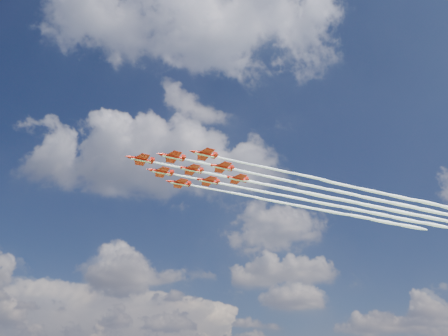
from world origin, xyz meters
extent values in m
cylinder|color=red|center=(-12.51, -12.08, 78.18)|extent=(7.28, 3.98, 1.03)
cone|color=red|center=(-16.80, -13.97, 78.18)|extent=(2.13, 1.70, 1.03)
cone|color=red|center=(-8.48, -10.30, 78.18)|extent=(1.67, 1.43, 0.94)
ellipsoid|color=black|center=(-14.23, -12.84, 78.60)|extent=(2.13, 1.57, 0.67)
cube|color=red|center=(-12.08, -11.89, 78.13)|extent=(6.23, 9.11, 0.13)
cube|color=red|center=(-9.08, -10.56, 78.18)|extent=(2.57, 3.62, 0.11)
cube|color=red|center=(-8.91, -10.49, 79.02)|extent=(1.43, 0.73, 1.69)
cube|color=silver|center=(-12.51, -12.08, 77.71)|extent=(6.78, 3.61, 0.11)
cylinder|color=red|center=(-1.67, -14.11, 78.18)|extent=(7.28, 3.98, 1.03)
cone|color=red|center=(-5.96, -16.00, 78.18)|extent=(2.13, 1.70, 1.03)
cone|color=red|center=(2.36, -12.33, 78.18)|extent=(1.67, 1.43, 0.94)
ellipsoid|color=black|center=(-3.39, -14.87, 78.60)|extent=(2.13, 1.57, 0.67)
cube|color=red|center=(-1.24, -13.92, 78.13)|extent=(6.23, 9.11, 0.13)
cube|color=red|center=(1.76, -12.59, 78.18)|extent=(2.57, 3.62, 0.11)
cube|color=red|center=(1.93, -12.52, 79.02)|extent=(1.43, 0.73, 1.69)
cube|color=silver|center=(-1.67, -14.11, 77.71)|extent=(6.78, 3.61, 0.11)
cylinder|color=red|center=(-6.71, -2.70, 78.18)|extent=(7.28, 3.98, 1.03)
cone|color=red|center=(-11.00, -4.60, 78.18)|extent=(2.13, 1.70, 1.03)
cone|color=red|center=(-2.67, -0.92, 78.18)|extent=(1.67, 1.43, 0.94)
ellipsoid|color=black|center=(-8.42, -3.46, 78.60)|extent=(2.13, 1.57, 0.67)
cube|color=red|center=(-6.28, -2.51, 78.13)|extent=(6.23, 9.11, 0.13)
cube|color=red|center=(-3.28, -1.19, 78.18)|extent=(2.57, 3.62, 0.11)
cube|color=red|center=(-3.10, -1.11, 79.02)|extent=(1.43, 0.73, 1.69)
cube|color=silver|center=(-6.71, -2.70, 77.71)|extent=(6.78, 3.61, 0.11)
cylinder|color=red|center=(9.16, -16.14, 78.18)|extent=(7.28, 3.98, 1.03)
cone|color=red|center=(4.87, -18.03, 78.18)|extent=(2.13, 1.70, 1.03)
cone|color=red|center=(13.20, -14.35, 78.18)|extent=(1.67, 1.43, 0.94)
ellipsoid|color=black|center=(7.45, -16.89, 78.60)|extent=(2.13, 1.57, 0.67)
cube|color=red|center=(9.59, -15.95, 78.13)|extent=(6.23, 9.11, 0.13)
cube|color=red|center=(12.60, -14.62, 78.18)|extent=(2.57, 3.62, 0.11)
cube|color=red|center=(12.77, -14.54, 79.02)|extent=(1.43, 0.73, 1.69)
cube|color=silver|center=(9.16, -16.14, 77.71)|extent=(6.78, 3.61, 0.11)
cylinder|color=red|center=(4.13, -4.73, 78.18)|extent=(7.28, 3.98, 1.03)
cone|color=red|center=(-0.16, -6.63, 78.18)|extent=(2.13, 1.70, 1.03)
cone|color=red|center=(8.16, -2.95, 78.18)|extent=(1.67, 1.43, 0.94)
ellipsoid|color=black|center=(2.41, -5.49, 78.60)|extent=(2.13, 1.57, 0.67)
cube|color=red|center=(4.56, -4.54, 78.13)|extent=(6.23, 9.11, 0.13)
cube|color=red|center=(7.56, -3.22, 78.18)|extent=(2.57, 3.62, 0.11)
cube|color=red|center=(7.73, -3.14, 79.02)|extent=(1.43, 0.73, 1.69)
cube|color=silver|center=(4.13, -4.73, 77.71)|extent=(6.78, 3.61, 0.11)
cylinder|color=red|center=(-0.91, 6.67, 78.18)|extent=(7.28, 3.98, 1.03)
cone|color=red|center=(-5.20, 4.78, 78.18)|extent=(2.13, 1.70, 1.03)
cone|color=red|center=(3.13, 8.45, 78.18)|extent=(1.67, 1.43, 0.94)
ellipsoid|color=black|center=(-2.62, 5.91, 78.60)|extent=(2.13, 1.57, 0.67)
cube|color=red|center=(-0.48, 6.86, 78.13)|extent=(6.23, 9.11, 0.13)
cube|color=red|center=(2.53, 8.19, 78.18)|extent=(2.57, 3.62, 0.11)
cube|color=red|center=(2.70, 8.26, 79.02)|extent=(1.43, 0.73, 1.69)
cube|color=silver|center=(-0.91, 6.67, 77.71)|extent=(6.78, 3.61, 0.11)
cylinder|color=red|center=(14.97, -6.76, 78.18)|extent=(7.28, 3.98, 1.03)
cone|color=red|center=(10.68, -8.66, 78.18)|extent=(2.13, 1.70, 1.03)
cone|color=red|center=(19.00, -4.98, 78.18)|extent=(1.67, 1.43, 0.94)
ellipsoid|color=black|center=(13.25, -7.52, 78.60)|extent=(2.13, 1.57, 0.67)
cube|color=red|center=(15.40, -6.57, 78.13)|extent=(6.23, 9.11, 0.13)
cube|color=red|center=(18.40, -5.25, 78.18)|extent=(2.57, 3.62, 0.11)
cube|color=red|center=(18.57, -5.17, 79.02)|extent=(1.43, 0.73, 1.69)
cube|color=silver|center=(14.97, -6.76, 77.71)|extent=(6.78, 3.61, 0.11)
cylinder|color=red|center=(9.93, 4.64, 78.18)|extent=(7.28, 3.98, 1.03)
cone|color=red|center=(5.64, 2.75, 78.18)|extent=(2.13, 1.70, 1.03)
cone|color=red|center=(13.97, 6.42, 78.18)|extent=(1.67, 1.43, 0.94)
ellipsoid|color=black|center=(8.22, 3.88, 78.60)|extent=(2.13, 1.57, 0.67)
cube|color=red|center=(10.36, 4.83, 78.13)|extent=(6.23, 9.11, 0.13)
cube|color=red|center=(13.36, 6.16, 78.18)|extent=(2.57, 3.62, 0.11)
cube|color=red|center=(13.54, 6.23, 79.02)|extent=(1.43, 0.73, 1.69)
cube|color=silver|center=(9.93, 4.64, 77.71)|extent=(6.78, 3.61, 0.11)
cylinder|color=red|center=(20.77, 2.61, 78.18)|extent=(7.28, 3.98, 1.03)
cone|color=red|center=(16.48, 0.72, 78.18)|extent=(2.13, 1.70, 1.03)
cone|color=red|center=(24.80, 4.40, 78.18)|extent=(1.67, 1.43, 0.94)
ellipsoid|color=black|center=(19.05, 1.86, 78.60)|extent=(2.13, 1.57, 0.67)
cube|color=red|center=(21.20, 2.80, 78.13)|extent=(6.23, 9.11, 0.13)
cube|color=red|center=(24.20, 4.13, 78.18)|extent=(2.57, 3.62, 0.11)
cube|color=red|center=(24.37, 4.21, 79.02)|extent=(1.43, 0.73, 1.69)
cube|color=silver|center=(20.77, 2.61, 77.71)|extent=(6.78, 3.61, 0.11)
camera|label=1|loc=(13.85, -142.69, 7.78)|focal=35.00mm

